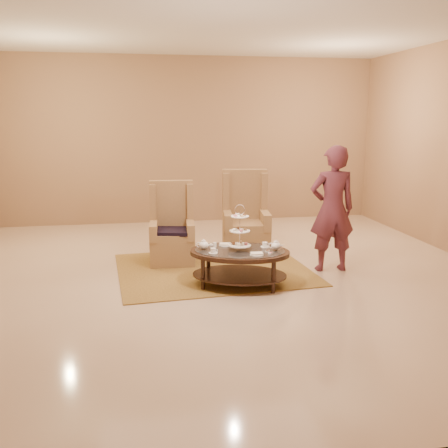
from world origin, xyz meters
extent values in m
plane|color=beige|center=(0.00, 0.00, 0.00)|extent=(8.00, 8.00, 0.00)
cube|color=beige|center=(0.00, 0.00, 0.00)|extent=(8.00, 8.00, 0.02)
cube|color=#9A7554|center=(0.00, 4.00, 1.75)|extent=(8.00, 0.04, 3.50)
cube|color=#A5873A|center=(-0.07, 0.35, 0.01)|extent=(2.96, 2.54, 0.01)
cylinder|color=black|center=(-0.34, -0.53, 0.22)|extent=(0.07, 0.07, 0.44)
cylinder|color=black|center=(0.55, -0.79, 0.22)|extent=(0.07, 0.07, 0.44)
cylinder|color=black|center=(-0.20, -0.06, 0.22)|extent=(0.07, 0.07, 0.44)
cylinder|color=black|center=(0.69, -0.33, 0.22)|extent=(0.07, 0.07, 0.44)
cylinder|color=silver|center=(0.17, -0.43, 0.78)|extent=(0.01, 0.01, 0.55)
torus|color=silver|center=(0.17, -0.43, 1.05)|extent=(0.14, 0.05, 0.14)
cylinder|color=white|center=(0.17, -0.43, 0.57)|extent=(0.38, 0.38, 0.01)
cylinder|color=white|center=(0.17, -0.43, 0.76)|extent=(0.34, 0.34, 0.01)
cylinder|color=white|center=(0.17, -0.43, 0.96)|extent=(0.30, 0.30, 0.01)
cylinder|color=#C86677|center=(0.25, -0.45, 0.59)|extent=(0.05, 0.05, 0.04)
cylinder|color=tan|center=(0.20, -0.35, 0.59)|extent=(0.05, 0.05, 0.04)
cylinder|color=brown|center=(0.09, -0.40, 0.59)|extent=(0.05, 0.05, 0.04)
cylinder|color=white|center=(0.15, -0.51, 0.59)|extent=(0.05, 0.05, 0.04)
ellipsoid|color=tan|center=(0.25, -0.43, 0.79)|extent=(0.06, 0.06, 0.03)
ellipsoid|color=brown|center=(0.17, -0.35, 0.79)|extent=(0.06, 0.06, 0.03)
ellipsoid|color=white|center=(0.10, -0.43, 0.79)|extent=(0.06, 0.06, 0.03)
ellipsoid|color=#C86677|center=(0.17, -0.50, 0.79)|extent=(0.06, 0.06, 0.03)
cube|color=brown|center=(0.24, -0.41, 0.98)|extent=(0.06, 0.05, 0.02)
cube|color=white|center=(0.15, -0.36, 0.98)|extent=(0.06, 0.05, 0.02)
cube|color=#C86677|center=(0.11, -0.45, 0.98)|extent=(0.06, 0.05, 0.02)
cube|color=tan|center=(0.19, -0.49, 0.98)|extent=(0.06, 0.05, 0.02)
ellipsoid|color=white|center=(-0.30, -0.31, 0.56)|extent=(0.16, 0.16, 0.11)
cylinder|color=white|center=(-0.30, -0.31, 0.62)|extent=(0.08, 0.08, 0.01)
sphere|color=white|center=(-0.30, -0.31, 0.63)|extent=(0.03, 0.03, 0.02)
cone|color=white|center=(-0.22, -0.33, 0.57)|extent=(0.09, 0.05, 0.06)
torus|color=white|center=(-0.36, -0.29, 0.56)|extent=(0.08, 0.03, 0.07)
ellipsoid|color=white|center=(0.65, -0.51, 0.56)|extent=(0.16, 0.16, 0.11)
cylinder|color=white|center=(0.65, -0.51, 0.62)|extent=(0.08, 0.08, 0.01)
sphere|color=white|center=(0.65, -0.51, 0.63)|extent=(0.03, 0.03, 0.02)
cone|color=white|center=(0.73, -0.54, 0.57)|extent=(0.09, 0.05, 0.06)
torus|color=white|center=(0.59, -0.50, 0.56)|extent=(0.08, 0.03, 0.07)
cylinder|color=white|center=(-0.20, -0.52, 0.51)|extent=(0.15, 0.15, 0.01)
cylinder|color=white|center=(-0.20, -0.52, 0.54)|extent=(0.09, 0.09, 0.06)
torus|color=white|center=(-0.16, -0.54, 0.54)|extent=(0.04, 0.02, 0.04)
cylinder|color=white|center=(0.55, -0.33, 0.51)|extent=(0.15, 0.15, 0.01)
cylinder|color=white|center=(0.55, -0.33, 0.54)|extent=(0.09, 0.09, 0.06)
torus|color=white|center=(0.59, -0.35, 0.54)|extent=(0.04, 0.02, 0.04)
cylinder|color=white|center=(0.03, -0.15, 0.51)|extent=(0.22, 0.22, 0.01)
cube|color=beige|center=(0.03, -0.15, 0.52)|extent=(0.16, 0.12, 0.02)
cylinder|color=white|center=(0.34, -0.71, 0.51)|extent=(0.22, 0.22, 0.01)
cube|color=beige|center=(0.34, -0.71, 0.52)|extent=(0.16, 0.12, 0.02)
cylinder|color=white|center=(-0.13, -0.22, 0.53)|extent=(0.06, 0.06, 0.07)
cylinder|color=white|center=(0.53, -0.70, 0.51)|extent=(0.08, 0.08, 0.02)
cylinder|color=#C86677|center=(0.53, -0.70, 0.52)|extent=(0.05, 0.05, 0.01)
cylinder|color=white|center=(0.52, -0.59, 0.51)|extent=(0.08, 0.08, 0.02)
cylinder|color=brown|center=(0.52, -0.59, 0.52)|extent=(0.05, 0.05, 0.01)
cylinder|color=white|center=(-0.17, -0.12, 0.51)|extent=(0.08, 0.08, 0.02)
cylinder|color=white|center=(-0.17, -0.12, 0.52)|extent=(0.05, 0.05, 0.01)
cube|color=#9F774A|center=(-0.64, 0.82, 0.20)|extent=(0.72, 0.72, 0.41)
cube|color=#9F774A|center=(-0.65, 0.77, 0.46)|extent=(0.62, 0.62, 0.10)
cube|color=#9F774A|center=(-0.62, 1.10, 0.63)|extent=(0.69, 0.18, 1.27)
cube|color=#9F774A|center=(-0.92, 1.08, 0.93)|extent=(0.11, 0.22, 0.58)
cube|color=#9F774A|center=(-0.34, 1.04, 0.93)|extent=(0.11, 0.22, 0.58)
cube|color=#9F774A|center=(-0.93, 0.79, 0.54)|extent=(0.16, 0.62, 0.25)
cube|color=#9F774A|center=(-0.36, 0.75, 0.54)|extent=(0.16, 0.62, 0.25)
cube|color=black|center=(-0.65, 0.74, 0.53)|extent=(0.62, 0.59, 0.06)
cube|color=#9F774A|center=(0.60, 1.12, 0.22)|extent=(0.83, 0.83, 0.45)
cube|color=#9F774A|center=(0.59, 1.07, 0.50)|extent=(0.71, 0.71, 0.11)
cube|color=#9F774A|center=(0.64, 1.43, 0.69)|extent=(0.76, 0.24, 1.39)
cube|color=#9F774A|center=(0.31, 1.43, 1.01)|extent=(0.13, 0.25, 0.64)
cube|color=#9F774A|center=(0.95, 1.35, 1.01)|extent=(0.13, 0.25, 0.64)
cube|color=#9F774A|center=(0.29, 1.11, 0.59)|extent=(0.21, 0.68, 0.28)
cube|color=#9F774A|center=(0.90, 1.03, 0.59)|extent=(0.21, 0.68, 0.28)
imported|color=#5B2734|center=(1.65, 0.05, 0.93)|extent=(0.69, 0.47, 1.86)
camera|label=1|loc=(-1.13, -6.75, 2.24)|focal=40.00mm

